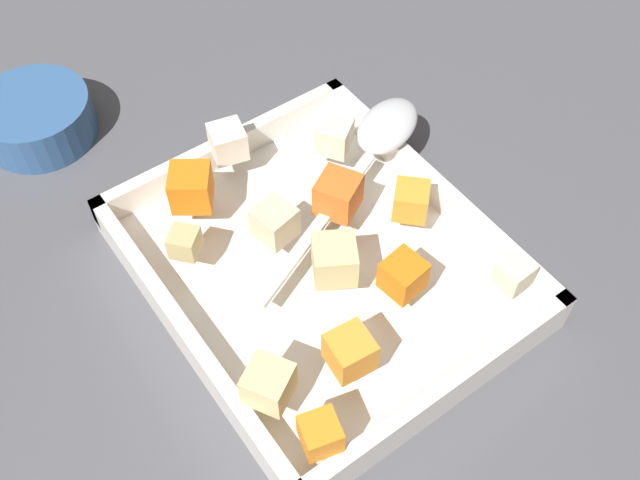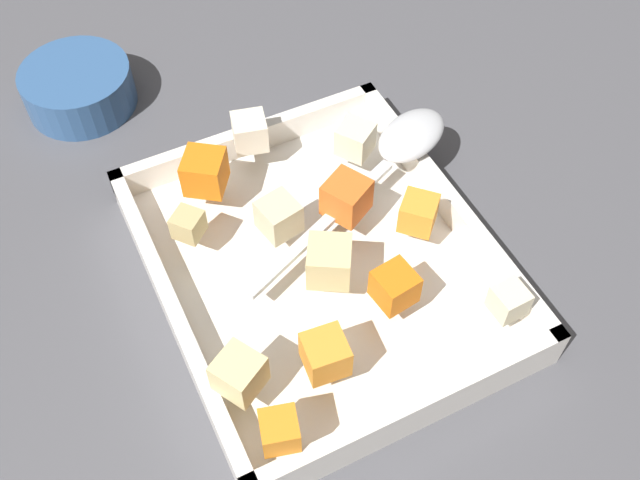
# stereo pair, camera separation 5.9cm
# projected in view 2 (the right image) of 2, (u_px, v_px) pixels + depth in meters

# --- Properties ---
(ground_plane) EXTENTS (4.00, 4.00, 0.00)m
(ground_plane) POSITION_uv_depth(u_px,v_px,m) (325.00, 261.00, 0.64)
(ground_plane) COLOR #4C4C51
(baking_dish) EXTENTS (0.31, 0.27, 0.04)m
(baking_dish) POSITION_uv_depth(u_px,v_px,m) (320.00, 268.00, 0.62)
(baking_dish) COLOR white
(baking_dish) RESTS_ON ground_plane
(carrot_chunk_near_right) EXTENTS (0.03, 0.03, 0.03)m
(carrot_chunk_near_right) POSITION_uv_depth(u_px,v_px,m) (325.00, 354.00, 0.52)
(carrot_chunk_near_right) COLOR orange
(carrot_chunk_near_right) RESTS_ON baking_dish
(carrot_chunk_corner_ne) EXTENTS (0.05, 0.05, 0.03)m
(carrot_chunk_corner_ne) POSITION_uv_depth(u_px,v_px,m) (205.00, 172.00, 0.62)
(carrot_chunk_corner_ne) COLOR orange
(carrot_chunk_corner_ne) RESTS_ON baking_dish
(carrot_chunk_corner_nw) EXTENTS (0.04, 0.04, 0.03)m
(carrot_chunk_corner_nw) POSITION_uv_depth(u_px,v_px,m) (346.00, 197.00, 0.61)
(carrot_chunk_corner_nw) COLOR orange
(carrot_chunk_corner_nw) RESTS_ON baking_dish
(carrot_chunk_corner_sw) EXTENTS (0.04, 0.04, 0.03)m
(carrot_chunk_corner_sw) POSITION_uv_depth(u_px,v_px,m) (418.00, 213.00, 0.60)
(carrot_chunk_corner_sw) COLOR orange
(carrot_chunk_corner_sw) RESTS_ON baking_dish
(carrot_chunk_mid_right) EXTENTS (0.03, 0.03, 0.03)m
(carrot_chunk_mid_right) POSITION_uv_depth(u_px,v_px,m) (395.00, 287.00, 0.56)
(carrot_chunk_mid_right) COLOR orange
(carrot_chunk_mid_right) RESTS_ON baking_dish
(carrot_chunk_heap_side) EXTENTS (0.03, 0.03, 0.03)m
(carrot_chunk_heap_side) POSITION_uv_depth(u_px,v_px,m) (280.00, 431.00, 0.49)
(carrot_chunk_heap_side) COLOR orange
(carrot_chunk_heap_side) RESTS_ON baking_dish
(potato_chunk_near_spoon) EXTENTS (0.05, 0.05, 0.03)m
(potato_chunk_near_spoon) POSITION_uv_depth(u_px,v_px,m) (329.00, 262.00, 0.57)
(potato_chunk_near_spoon) COLOR #E0CC89
(potato_chunk_near_spoon) RESTS_ON baking_dish
(potato_chunk_near_left) EXTENTS (0.04, 0.04, 0.03)m
(potato_chunk_near_left) POSITION_uv_depth(u_px,v_px,m) (279.00, 217.00, 0.60)
(potato_chunk_near_left) COLOR beige
(potato_chunk_near_left) RESTS_ON baking_dish
(potato_chunk_heap_top) EXTENTS (0.03, 0.03, 0.02)m
(potato_chunk_heap_top) POSITION_uv_depth(u_px,v_px,m) (188.00, 225.00, 0.60)
(potato_chunk_heap_top) COLOR tan
(potato_chunk_heap_top) RESTS_ON baking_dish
(potato_chunk_far_left) EXTENTS (0.03, 0.03, 0.02)m
(potato_chunk_far_left) POSITION_uv_depth(u_px,v_px,m) (509.00, 301.00, 0.55)
(potato_chunk_far_left) COLOR beige
(potato_chunk_far_left) RESTS_ON baking_dish
(potato_chunk_far_right) EXTENTS (0.04, 0.04, 0.03)m
(potato_chunk_far_right) POSITION_uv_depth(u_px,v_px,m) (239.00, 374.00, 0.51)
(potato_chunk_far_right) COLOR #E0CC89
(potato_chunk_far_right) RESTS_ON baking_dish
(potato_chunk_under_handle) EXTENTS (0.04, 0.04, 0.03)m
(potato_chunk_under_handle) POSITION_uv_depth(u_px,v_px,m) (355.00, 139.00, 0.65)
(potato_chunk_under_handle) COLOR beige
(potato_chunk_under_handle) RESTS_ON baking_dish
(parsnip_chunk_corner_se) EXTENTS (0.04, 0.04, 0.03)m
(parsnip_chunk_corner_se) POSITION_uv_depth(u_px,v_px,m) (250.00, 132.00, 0.65)
(parsnip_chunk_corner_se) COLOR silver
(parsnip_chunk_corner_se) RESTS_ON baking_dish
(serving_spoon) EXTENTS (0.13, 0.25, 0.02)m
(serving_spoon) POSITION_uv_depth(u_px,v_px,m) (402.00, 144.00, 0.65)
(serving_spoon) COLOR silver
(serving_spoon) RESTS_ON baking_dish
(small_prep_bowl) EXTENTS (0.11, 0.11, 0.04)m
(small_prep_bowl) POSITION_uv_depth(u_px,v_px,m) (79.00, 88.00, 0.74)
(small_prep_bowl) COLOR #33598C
(small_prep_bowl) RESTS_ON ground_plane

